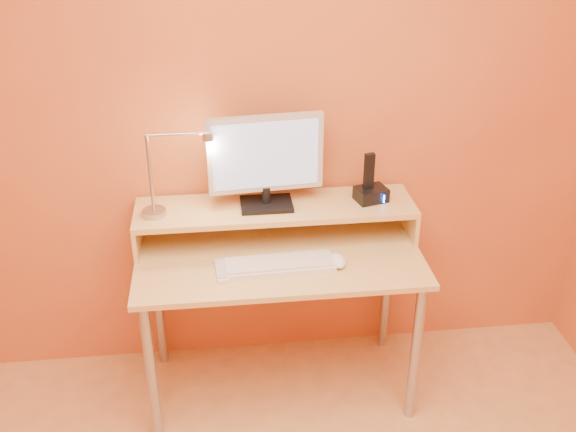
{
  "coord_description": "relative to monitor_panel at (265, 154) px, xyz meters",
  "views": [
    {
      "loc": [
        -0.24,
        -1.21,
        2.19
      ],
      "look_at": [
        0.03,
        1.13,
        0.93
      ],
      "focal_mm": 41.74,
      "sensor_mm": 36.0,
      "label": 1
    }
  ],
  "objects": [
    {
      "name": "phone_dock",
      "position": [
        0.45,
        -0.01,
        -0.21
      ],
      "size": [
        0.15,
        0.13,
        0.06
      ],
      "primitive_type": "cube",
      "rotation": [
        0.0,
        0.0,
        0.26
      ],
      "color": "black",
      "rests_on": "desk_shelf"
    },
    {
      "name": "lamp_head",
      "position": [
        -0.23,
        -0.04,
        0.1
      ],
      "size": [
        0.04,
        0.04,
        0.03
      ],
      "primitive_type": "cylinder",
      "color": "#A5A5AE",
      "rests_on": "lamp_arm"
    },
    {
      "name": "monitor_screen",
      "position": [
        0.0,
        -0.02,
        0.0
      ],
      "size": [
        0.44,
        0.04,
        0.29
      ],
      "primitive_type": "cube",
      "rotation": [
        0.0,
        0.0,
        0.08
      ],
      "color": "#A1B4EA",
      "rests_on": "monitor_panel"
    },
    {
      "name": "lamp_arm",
      "position": [
        -0.35,
        -0.04,
        0.12
      ],
      "size": [
        0.24,
        0.01,
        0.01
      ],
      "primitive_type": "cylinder",
      "rotation": [
        0.0,
        1.57,
        0.0
      ],
      "color": "#A5A5AE",
      "rests_on": "lamp_post"
    },
    {
      "name": "desk_lower",
      "position": [
        0.04,
        -0.16,
        -0.41
      ],
      "size": [
        1.2,
        0.6,
        0.02
      ],
      "primitive_type": "cube",
      "color": "#E9C06B",
      "rests_on": "floor"
    },
    {
      "name": "desk_leg_fl",
      "position": [
        -0.51,
        -0.41,
        -0.77
      ],
      "size": [
        0.04,
        0.04,
        0.69
      ],
      "primitive_type": "cylinder",
      "color": "#A5A5AE",
      "rests_on": "floor"
    },
    {
      "name": "phone_handset",
      "position": [
        0.44,
        -0.01,
        -0.1
      ],
      "size": [
        0.05,
        0.03,
        0.16
      ],
      "primitive_type": "cube",
      "rotation": [
        0.0,
        0.0,
        0.26
      ],
      "color": "black",
      "rests_on": "phone_dock"
    },
    {
      "name": "phone_led",
      "position": [
        0.5,
        -0.06,
        -0.21
      ],
      "size": [
        0.01,
        0.0,
        0.04
      ],
      "primitive_type": "cube",
      "color": "#1378F4",
      "rests_on": "phone_dock"
    },
    {
      "name": "keyboard",
      "position": [
        0.03,
        -0.25,
        -0.39
      ],
      "size": [
        0.46,
        0.16,
        0.02
      ],
      "primitive_type": "cube",
      "rotation": [
        0.0,
        0.0,
        0.04
      ],
      "color": "silver",
      "rests_on": "desk_lower"
    },
    {
      "name": "shelf_riser_left",
      "position": [
        -0.55,
        -0.01,
        -0.33
      ],
      "size": [
        0.02,
        0.3,
        0.14
      ],
      "primitive_type": "cube",
      "color": "#E9C06B",
      "rests_on": "desk_lower"
    },
    {
      "name": "lamp_bulb",
      "position": [
        -0.23,
        -0.04,
        0.09
      ],
      "size": [
        0.03,
        0.03,
        0.0
      ],
      "primitive_type": "cylinder",
      "color": "#FFEAC6",
      "rests_on": "lamp_head"
    },
    {
      "name": "desk_leg_bl",
      "position": [
        -0.51,
        0.09,
        -0.77
      ],
      "size": [
        0.04,
        0.04,
        0.69
      ],
      "primitive_type": "cylinder",
      "color": "#A5A5AE",
      "rests_on": "floor"
    },
    {
      "name": "desk_leg_br",
      "position": [
        0.59,
        0.09,
        -0.77
      ],
      "size": [
        0.04,
        0.04,
        0.69
      ],
      "primitive_type": "cylinder",
      "color": "#A5A5AE",
      "rests_on": "floor"
    },
    {
      "name": "monitor_neck",
      "position": [
        -0.0,
        -0.01,
        -0.19
      ],
      "size": [
        0.04,
        0.04,
        0.07
      ],
      "primitive_type": "cylinder",
      "color": "black",
      "rests_on": "monitor_foot"
    },
    {
      "name": "desk_leg_fr",
      "position": [
        0.59,
        -0.41,
        -0.77
      ],
      "size": [
        0.04,
        0.04,
        0.69
      ],
      "primitive_type": "cylinder",
      "color": "#A5A5AE",
      "rests_on": "floor"
    },
    {
      "name": "desk_shelf",
      "position": [
        0.04,
        -0.01,
        -0.25
      ],
      "size": [
        1.2,
        0.3,
        0.02
      ],
      "primitive_type": "cube",
      "color": "#E9C06B",
      "rests_on": "desk_lower"
    },
    {
      "name": "monitor_foot",
      "position": [
        -0.0,
        -0.01,
        -0.23
      ],
      "size": [
        0.22,
        0.16,
        0.02
      ],
      "primitive_type": "cube",
      "color": "black",
      "rests_on": "desk_shelf"
    },
    {
      "name": "wall_back",
      "position": [
        0.04,
        0.16,
        0.13
      ],
      "size": [
        3.0,
        0.04,
        2.5
      ],
      "primitive_type": "cube",
      "color": "#CD7337",
      "rests_on": "floor"
    },
    {
      "name": "lamp_post",
      "position": [
        -0.47,
        -0.04,
        -0.05
      ],
      "size": [
        0.01,
        0.01,
        0.33
      ],
      "primitive_type": "cylinder",
      "color": "#A5A5AE",
      "rests_on": "lamp_base"
    },
    {
      "name": "shelf_riser_right",
      "position": [
        0.63,
        -0.01,
        -0.33
      ],
      "size": [
        0.02,
        0.3,
        0.14
      ],
      "primitive_type": "cube",
      "color": "#E9C06B",
      "rests_on": "desk_lower"
    },
    {
      "name": "monitor_back",
      "position": [
        -0.0,
        0.02,
        0.0
      ],
      "size": [
        0.43,
        0.05,
        0.28
      ],
      "primitive_type": "cube",
      "rotation": [
        0.0,
        0.0,
        0.08
      ],
      "color": "black",
      "rests_on": "monitor_panel"
    },
    {
      "name": "lamp_base",
      "position": [
        -0.47,
        -0.04,
        -0.23
      ],
      "size": [
        0.1,
        0.1,
        0.02
      ],
      "primitive_type": "cylinder",
      "color": "#A5A5AE",
      "rests_on": "desk_shelf"
    },
    {
      "name": "remote_control",
      "position": [
        -0.21,
        -0.27,
        -0.39
      ],
      "size": [
        0.06,
        0.17,
        0.02
      ],
      "primitive_type": "cube",
      "rotation": [
        0.0,
        0.0,
        0.06
      ],
      "color": "silver",
      "rests_on": "desk_lower"
    },
    {
      "name": "mouse",
      "position": [
        0.27,
        -0.26,
        -0.38
      ],
      "size": [
        0.07,
        0.12,
        0.04
      ],
      "primitive_type": "ellipsoid",
      "rotation": [
        0.0,
        0.0,
        0.05
      ],
      "color": "white",
      "rests_on": "desk_lower"
    },
    {
      "name": "monitor_panel",
      "position": [
        0.0,
        0.0,
        0.0
      ],
      "size": [
        0.48,
        0.08,
        0.33
      ],
      "primitive_type": "cube",
      "rotation": [
        0.0,
        0.0,
        0.08
      ],
      "color": "silver",
      "rests_on": "monitor_neck"
    }
  ]
}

